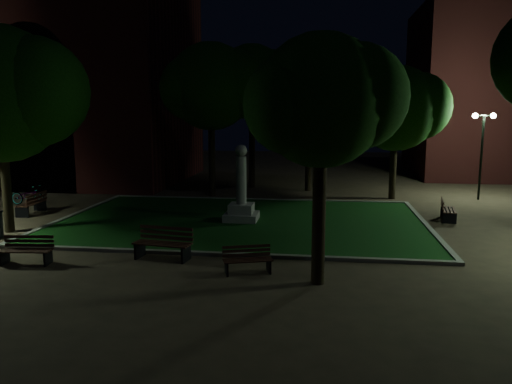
# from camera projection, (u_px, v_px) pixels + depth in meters

# --- Properties ---
(ground) EXTENTS (80.00, 80.00, 0.00)m
(ground) POSITION_uv_depth(u_px,v_px,m) (233.00, 233.00, 19.21)
(ground) COLOR #473728
(lawn) EXTENTS (15.00, 10.00, 0.08)m
(lawn) POSITION_uv_depth(u_px,v_px,m) (241.00, 221.00, 21.16)
(lawn) COLOR #103E10
(lawn) RESTS_ON ground
(lawn_kerb) EXTENTS (15.40, 10.40, 0.12)m
(lawn_kerb) POSITION_uv_depth(u_px,v_px,m) (241.00, 220.00, 21.16)
(lawn_kerb) COLOR slate
(lawn_kerb) RESTS_ON ground
(monument) EXTENTS (1.40, 1.40, 3.20)m
(monument) POSITION_uv_depth(u_px,v_px,m) (241.00, 200.00, 21.02)
(monument) COLOR gray
(monument) RESTS_ON lawn
(building_main) EXTENTS (20.00, 12.00, 15.00)m
(building_main) POSITION_uv_depth(u_px,v_px,m) (37.00, 70.00, 33.60)
(building_main) COLOR #541C1A
(building_main) RESTS_ON ground
(tree_west) EXTENTS (6.29, 5.13, 7.84)m
(tree_west) POSITION_uv_depth(u_px,v_px,m) (2.00, 94.00, 18.56)
(tree_west) COLOR black
(tree_west) RESTS_ON ground
(tree_north_wl) EXTENTS (5.75, 4.70, 8.31)m
(tree_north_wl) POSITION_uv_depth(u_px,v_px,m) (213.00, 86.00, 26.71)
(tree_north_wl) COLOR black
(tree_north_wl) RESTS_ON ground
(tree_north_er) EXTENTS (6.41, 5.23, 7.97)m
(tree_north_er) POSITION_uv_depth(u_px,v_px,m) (312.00, 99.00, 28.61)
(tree_north_er) COLOR black
(tree_north_er) RESTS_ON ground
(tree_ne) EXTENTS (5.47, 4.47, 7.02)m
(tree_ne) POSITION_uv_depth(u_px,v_px,m) (398.00, 108.00, 26.02)
(tree_ne) COLOR black
(tree_ne) RESTS_ON ground
(tree_se) EXTENTS (4.27, 3.49, 6.65)m
(tree_se) POSITION_uv_depth(u_px,v_px,m) (324.00, 101.00, 12.81)
(tree_se) COLOR black
(tree_se) RESTS_ON ground
(tree_far_north) EXTENTS (5.15, 4.20, 8.61)m
(tree_far_north) POSITION_uv_depth(u_px,v_px,m) (253.00, 80.00, 29.72)
(tree_far_north) COLOR black
(tree_far_north) RESTS_ON ground
(lamppost_nw) EXTENTS (1.18, 0.28, 4.69)m
(lamppost_nw) POSITION_uv_depth(u_px,v_px,m) (105.00, 134.00, 31.08)
(lamppost_nw) COLOR black
(lamppost_nw) RESTS_ON ground
(lamppost_ne) EXTENTS (1.18, 0.28, 4.55)m
(lamppost_ne) POSITION_uv_depth(u_px,v_px,m) (482.00, 140.00, 26.02)
(lamppost_ne) COLOR black
(lamppost_ne) RESTS_ON ground
(bench_near_left) EXTENTS (1.91, 0.90, 1.01)m
(bench_near_left) POSITION_uv_depth(u_px,v_px,m) (163.00, 244.00, 15.79)
(bench_near_left) COLOR black
(bench_near_left) RESTS_ON ground
(bench_near_right) EXTENTS (1.50, 0.91, 0.78)m
(bench_near_right) POSITION_uv_depth(u_px,v_px,m) (247.00, 260.00, 14.44)
(bench_near_right) COLOR black
(bench_near_right) RESTS_ON ground
(bench_west_near) EXTENTS (1.59, 0.69, 0.85)m
(bench_west_near) POSITION_uv_depth(u_px,v_px,m) (27.00, 251.00, 15.30)
(bench_west_near) COLOR black
(bench_west_near) RESTS_ON ground
(bench_left_side) EXTENTS (0.71, 1.81, 0.98)m
(bench_left_side) POSITION_uv_depth(u_px,v_px,m) (33.00, 204.00, 22.68)
(bench_left_side) COLOR black
(bench_left_side) RESTS_ON ground
(bench_right_side) EXTENTS (0.83, 1.71, 0.90)m
(bench_right_side) POSITION_uv_depth(u_px,v_px,m) (447.00, 210.00, 21.45)
(bench_right_side) COLOR black
(bench_right_side) RESTS_ON ground
(bicycle) EXTENTS (1.96, 0.83, 1.00)m
(bicycle) POSITION_uv_depth(u_px,v_px,m) (28.00, 195.00, 24.83)
(bicycle) COLOR black
(bicycle) RESTS_ON ground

